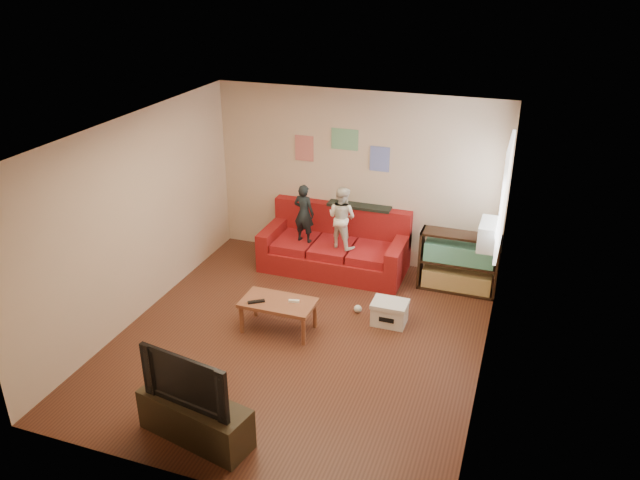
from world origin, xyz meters
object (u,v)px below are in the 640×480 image
(child_a, at_px, (304,213))
(television, at_px, (191,377))
(child_b, at_px, (342,217))
(tv_stand, at_px, (195,419))
(file_box, at_px, (390,312))
(sofa, at_px, (336,248))
(bookshelf, at_px, (458,265))
(coffee_table, at_px, (278,305))

(child_a, xyz_separation_m, television, (0.30, -3.89, -0.17))
(child_b, bearing_deg, tv_stand, 103.87)
(tv_stand, bearing_deg, file_box, 76.12)
(sofa, xyz_separation_m, file_box, (1.18, -1.32, -0.16))
(child_a, relative_size, television, 0.90)
(child_a, bearing_deg, file_box, 153.31)
(sofa, distance_m, television, 4.09)
(file_box, distance_m, tv_stand, 3.06)
(bookshelf, height_order, file_box, bookshelf)
(sofa, distance_m, bookshelf, 1.90)
(sofa, height_order, coffee_table, sofa)
(coffee_table, xyz_separation_m, bookshelf, (2.03, 1.84, 0.03))
(child_a, bearing_deg, coffee_table, 108.16)
(bookshelf, xyz_separation_m, tv_stand, (-2.05, -3.96, -0.17))
(child_a, relative_size, file_box, 1.96)
(child_a, distance_m, child_b, 0.60)
(tv_stand, bearing_deg, coffee_table, 101.71)
(coffee_table, bearing_deg, child_b, 80.72)
(coffee_table, bearing_deg, bookshelf, 42.17)
(tv_stand, xyz_separation_m, television, (0.00, 0.00, 0.52))
(bookshelf, bearing_deg, child_a, -178.37)
(file_box, bearing_deg, sofa, 131.90)
(child_a, height_order, television, child_a)
(child_b, distance_m, file_box, 1.72)
(sofa, height_order, television, television)
(child_b, height_order, file_box, child_b)
(sofa, bearing_deg, file_box, -48.10)
(coffee_table, relative_size, television, 0.93)
(sofa, xyz_separation_m, coffee_table, (-0.14, -1.95, 0.04))
(file_box, relative_size, television, 0.46)
(child_a, distance_m, bookshelf, 2.40)
(sofa, height_order, bookshelf, sofa)
(sofa, distance_m, tv_stand, 4.07)
(sofa, relative_size, bookshelf, 1.97)
(sofa, bearing_deg, tv_stand, -92.19)
(file_box, bearing_deg, television, -115.95)
(sofa, bearing_deg, child_a, -158.83)
(child_b, bearing_deg, coffee_table, 99.04)
(bookshelf, xyz_separation_m, file_box, (-0.71, -1.21, -0.24))
(child_b, distance_m, tv_stand, 3.97)
(coffee_table, height_order, bookshelf, bookshelf)
(child_a, distance_m, coffee_table, 1.88)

